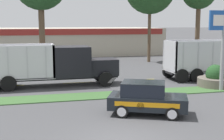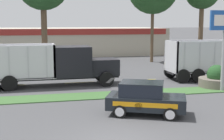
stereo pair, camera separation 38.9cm
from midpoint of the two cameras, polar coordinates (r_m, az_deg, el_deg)
grass_verge at (r=20.56m, az=-4.06°, el=-4.78°), size 120.00×2.01×0.06m
centre_line_3 at (r=25.32m, az=-17.81°, el=-2.69°), size 2.40×0.14×0.01m
centre_line_4 at (r=25.43m, az=-5.60°, el=-2.27°), size 2.40×0.14×0.01m
centre_line_5 at (r=26.66m, az=5.99°, el=-1.77°), size 2.40×0.14×0.01m
centre_line_6 at (r=28.87m, az=16.18°, el=-1.27°), size 2.40×0.14×0.01m
dump_truck_trail at (r=24.11m, az=-9.73°, el=0.78°), size 11.39×2.65×3.27m
rally_car at (r=16.51m, az=6.69°, el=-5.10°), size 4.44×3.34×1.77m
stone_planter at (r=24.66m, az=18.99°, el=-1.65°), size 2.63×2.63×1.70m
store_building_backdrop at (r=49.38m, az=-6.04°, el=5.33°), size 25.67×12.10×4.02m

